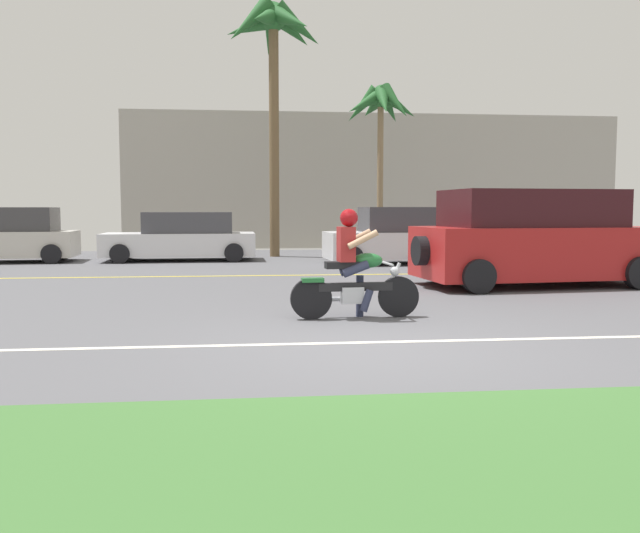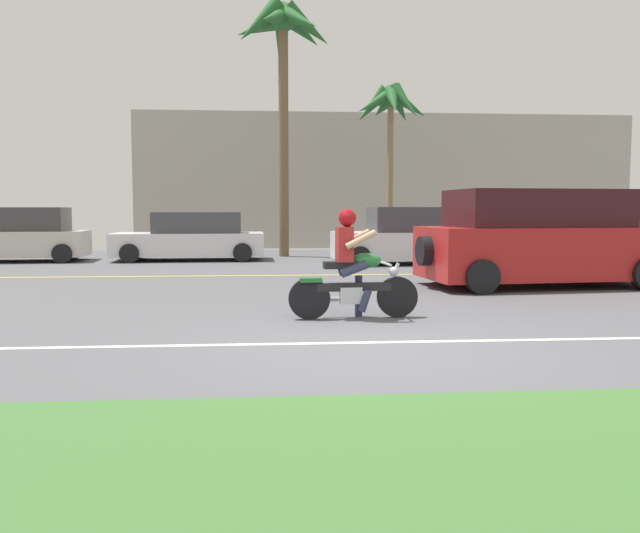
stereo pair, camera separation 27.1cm
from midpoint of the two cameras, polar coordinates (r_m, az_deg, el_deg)
The scene contains 12 objects.
ground at distance 10.61m, azimuth 1.13°, elevation -3.59°, with size 56.00×30.00×0.04m, color #545459.
grass_median at distance 3.88m, azimuth 15.29°, elevation -18.33°, with size 56.00×3.80×0.06m, color #3D6B33.
lane_line_near at distance 7.84m, azimuth 3.78°, elevation -6.46°, with size 50.40×0.12×0.01m, color silver.
lane_line_far at distance 15.71m, azimuth -1.26°, elevation -0.73°, with size 50.40×0.12×0.01m, color yellow.
motorcyclist at distance 9.46m, azimuth 2.12°, elevation -0.49°, with size 1.86×0.61×1.56m.
suv_nearby at distance 14.14m, azimuth 17.16°, elevation 2.23°, with size 4.96×2.63×1.93m.
parked_car_0 at distance 21.59m, azimuth -25.14°, elevation 2.31°, with size 3.82×2.14×1.60m.
parked_car_1 at distance 20.62m, azimuth -12.04°, elevation 2.42°, with size 4.55×2.14×1.46m.
parked_car_2 at distance 19.06m, azimuth 6.06°, elevation 2.47°, with size 3.91×2.10×1.60m.
palm_tree_0 at distance 23.40m, azimuth 4.87°, elevation 13.16°, with size 2.79×2.79×5.77m.
palm_tree_1 at distance 22.63m, azimuth -4.35°, elevation 18.83°, with size 3.39×3.34×8.29m.
building_far at distance 28.87m, azimuth 3.90°, elevation 7.14°, with size 20.01×4.00×5.35m, color #A8A399.
Camera 1 is at (-1.47, -7.39, 1.55)m, focal length 37.51 mm.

